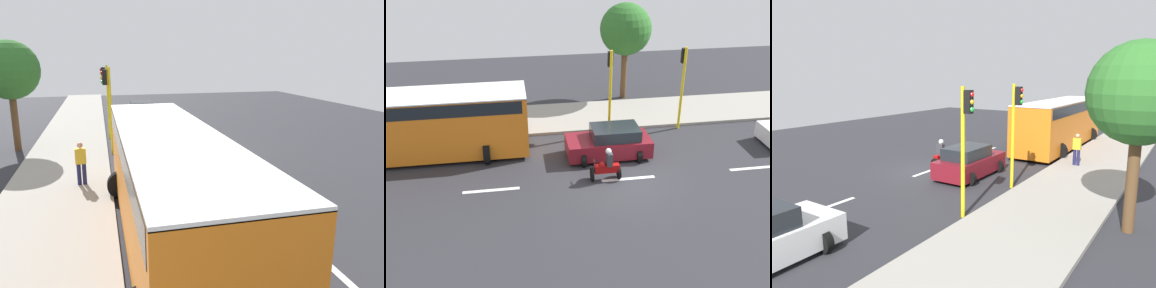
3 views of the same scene
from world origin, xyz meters
TOP-DOWN VIEW (x-y plane):
  - ground_plane at (0.00, 0.00)m, footprint 40.00×60.00m
  - sidewalk at (7.00, 0.00)m, footprint 4.00×60.00m
  - lane_stripe_north at (0.00, -6.00)m, footprint 0.20×2.40m
  - lane_stripe_mid at (0.00, 0.00)m, footprint 0.20×2.40m
  - lane_stripe_south at (0.00, 6.00)m, footprint 0.20×2.40m
  - car_maroon at (2.24, 0.37)m, footprint 2.21×4.00m
  - city_bus at (3.60, 9.71)m, footprint 3.20×11.00m
  - motorcycle at (0.13, 0.98)m, footprint 0.60×1.30m
  - pedestrian_near_signal at (6.12, 4.78)m, footprint 0.40×0.24m
  - traffic_light_corner at (4.85, -0.17)m, footprint 0.49×0.24m
  - traffic_light_midblock at (4.85, -4.04)m, footprint 0.49×0.24m
  - street_tree_north at (9.75, -2.18)m, footprint 3.10×3.10m

SIDE VIEW (x-z plane):
  - ground_plane at x=0.00m, z-range -0.10..0.00m
  - lane_stripe_north at x=0.00m, z-range 0.00..0.01m
  - lane_stripe_mid at x=0.00m, z-range 0.00..0.01m
  - lane_stripe_south at x=0.00m, z-range 0.00..0.01m
  - sidewalk at x=7.00m, z-range 0.00..0.15m
  - motorcycle at x=0.13m, z-range -0.12..1.41m
  - car_maroon at x=2.24m, z-range -0.05..1.47m
  - pedestrian_near_signal at x=6.12m, z-range 0.21..1.90m
  - city_bus at x=3.60m, z-range 0.27..3.43m
  - traffic_light_corner at x=4.85m, z-range 0.68..5.18m
  - traffic_light_midblock at x=4.85m, z-range 0.68..5.18m
  - street_tree_north at x=9.75m, z-range 1.36..7.24m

